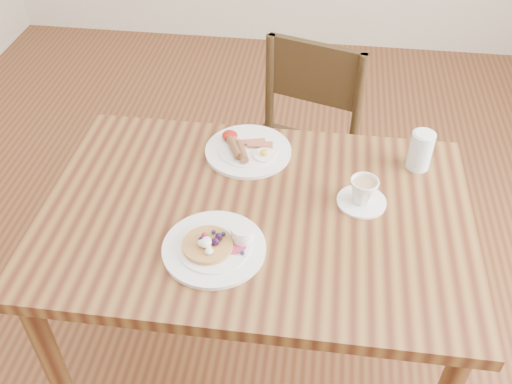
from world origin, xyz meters
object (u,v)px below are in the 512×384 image
chair_far (298,150)px  breakfast_plate (247,150)px  dining_table (256,235)px  pancake_plate (216,246)px  water_glass (421,151)px  teacup_saucer (363,193)px

chair_far → breakfast_plate: bearing=85.8°
dining_table → chair_far: chair_far is taller
chair_far → breakfast_plate: size_ratio=3.26×
chair_far → breakfast_plate: (-0.15, -0.37, 0.27)m
dining_table → breakfast_plate: 0.29m
dining_table → pancake_plate: (-0.08, -0.16, 0.11)m
breakfast_plate → water_glass: 0.53m
breakfast_plate → chair_far: bearing=68.7°
breakfast_plate → teacup_saucer: bearing=-27.6°
pancake_plate → breakfast_plate: bearing=87.4°
dining_table → pancake_plate: 0.21m
water_glass → pancake_plate: bearing=-142.4°
dining_table → chair_far: 0.66m
breakfast_plate → water_glass: bearing=0.1°
dining_table → teacup_saucer: teacup_saucer is taller
pancake_plate → teacup_saucer: teacup_saucer is taller
dining_table → breakfast_plate: size_ratio=4.44×
dining_table → teacup_saucer: size_ratio=8.57×
breakfast_plate → dining_table: bearing=-76.1°
dining_table → water_glass: water_glass is taller
teacup_saucer → breakfast_plate: bearing=152.4°
dining_table → chair_far: size_ratio=1.36×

